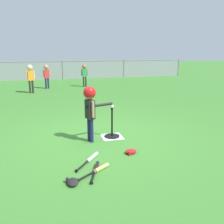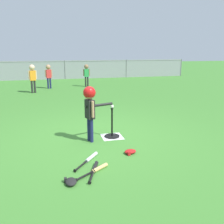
% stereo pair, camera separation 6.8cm
% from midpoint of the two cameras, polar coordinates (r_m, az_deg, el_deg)
% --- Properties ---
extents(ground_plane, '(60.00, 60.00, 0.00)m').
position_cam_midpoint_polar(ground_plane, '(5.37, -2.64, -5.66)').
color(ground_plane, '#3D7A2D').
extents(home_plate, '(0.44, 0.44, 0.01)m').
position_cam_midpoint_polar(home_plate, '(5.35, 0.37, -5.68)').
color(home_plate, white).
rests_on(home_plate, ground_plane).
extents(batting_tee, '(0.32, 0.32, 0.63)m').
position_cam_midpoint_polar(batting_tee, '(5.32, 0.37, -4.73)').
color(batting_tee, black).
rests_on(batting_tee, ground_plane).
extents(baseball_on_tee, '(0.07, 0.07, 0.07)m').
position_cam_midpoint_polar(baseball_on_tee, '(5.16, 0.38, 1.30)').
color(baseball_on_tee, white).
rests_on(baseball_on_tee, batting_tee).
extents(batter_child, '(0.62, 0.33, 1.13)m').
position_cam_midpoint_polar(batter_child, '(4.90, -4.68, 2.15)').
color(batter_child, '#191E4C').
rests_on(batter_child, ground_plane).
extents(fielder_deep_left, '(0.33, 0.22, 1.10)m').
position_cam_midpoint_polar(fielder_deep_left, '(12.45, -5.73, 9.06)').
color(fielder_deep_left, '#262626').
rests_on(fielder_deep_left, ground_plane).
extents(fielder_near_right, '(0.33, 0.22, 1.13)m').
position_cam_midpoint_polar(fielder_near_right, '(12.15, -14.23, 8.65)').
color(fielder_near_right, '#191E4C').
rests_on(fielder_near_right, ground_plane).
extents(fielder_deep_right, '(0.34, 0.24, 1.20)m').
position_cam_midpoint_polar(fielder_deep_right, '(11.08, -17.67, 8.16)').
color(fielder_deep_right, '#262626').
rests_on(fielder_deep_right, ground_plane).
extents(spare_bat_silver, '(0.48, 0.60, 0.06)m').
position_cam_midpoint_polar(spare_bat_silver, '(4.27, -4.76, -10.68)').
color(spare_bat_silver, silver).
rests_on(spare_bat_silver, ground_plane).
extents(spare_bat_wood, '(0.56, 0.42, 0.06)m').
position_cam_midpoint_polar(spare_bat_wood, '(3.92, -3.06, -13.08)').
color(spare_bat_wood, '#DBB266').
rests_on(spare_bat_wood, ground_plane).
extents(spare_bat_black, '(0.27, 0.62, 0.06)m').
position_cam_midpoint_polar(spare_bat_black, '(3.94, -3.58, -12.96)').
color(spare_bat_black, black).
rests_on(spare_bat_black, ground_plane).
extents(glove_by_plate, '(0.25, 0.21, 0.07)m').
position_cam_midpoint_polar(glove_by_plate, '(4.54, 4.64, -9.08)').
color(glove_by_plate, '#B21919').
rests_on(glove_by_plate, ground_plane).
extents(glove_near_bats, '(0.17, 0.22, 0.07)m').
position_cam_midpoint_polar(glove_near_bats, '(3.63, -8.94, -15.56)').
color(glove_near_bats, black).
rests_on(glove_near_bats, ground_plane).
extents(outfield_fence, '(16.06, 0.06, 1.15)m').
position_cam_midpoint_polar(outfield_fence, '(15.90, -10.65, 9.68)').
color(outfield_fence, slate).
rests_on(outfield_fence, ground_plane).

